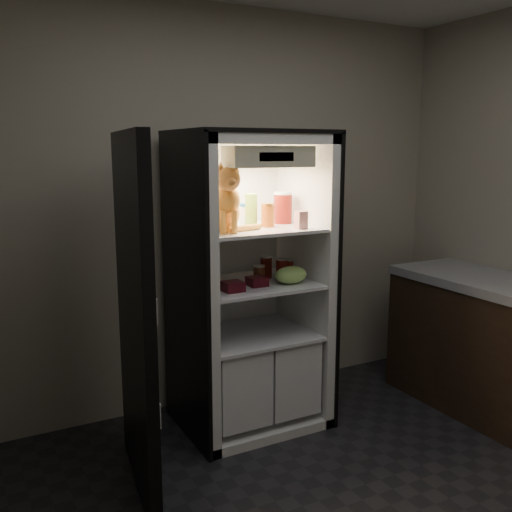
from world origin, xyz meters
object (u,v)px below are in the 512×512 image
(condiment_jar, at_px, (259,273))
(grape_bag, at_px, (291,275))
(refrigerator, at_px, (247,303))
(soda_can_a, at_px, (266,267))
(berry_box_left, at_px, (233,286))
(salsa_jar, at_px, (268,215))
(soda_can_b, at_px, (288,269))
(mayo_tub, at_px, (247,214))
(soda_can_c, at_px, (282,269))
(berry_box_right, at_px, (257,281))
(pepper_jar, at_px, (283,208))
(parmesan_shaker, at_px, (251,210))
(cream_carton, at_px, (301,220))
(tabby_cat, at_px, (224,205))

(condiment_jar, xyz_separation_m, grape_bag, (0.14, -0.16, 0.00))
(refrigerator, height_order, soda_can_a, refrigerator)
(berry_box_left, bearing_deg, salsa_jar, 20.12)
(soda_can_b, bearing_deg, mayo_tub, 148.49)
(mayo_tub, relative_size, soda_can_c, 1.00)
(mayo_tub, xyz_separation_m, soda_can_a, (0.11, -0.05, -0.35))
(mayo_tub, distance_m, soda_can_a, 0.37)
(mayo_tub, height_order, condiment_jar, mayo_tub)
(berry_box_left, bearing_deg, berry_box_right, 15.39)
(soda_can_c, distance_m, condiment_jar, 0.15)
(condiment_jar, bearing_deg, salsa_jar, -65.75)
(pepper_jar, xyz_separation_m, grape_bag, (-0.06, -0.20, -0.40))
(mayo_tub, bearing_deg, berry_box_right, -102.28)
(soda_can_a, distance_m, berry_box_right, 0.23)
(refrigerator, height_order, pepper_jar, refrigerator)
(parmesan_shaker, distance_m, berry_box_right, 0.45)
(cream_carton, height_order, grape_bag, cream_carton)
(salsa_jar, bearing_deg, parmesan_shaker, 130.72)
(pepper_jar, relative_size, soda_can_c, 1.51)
(tabby_cat, xyz_separation_m, salsa_jar, (0.32, 0.05, -0.08))
(tabby_cat, xyz_separation_m, soda_can_b, (0.48, 0.07, -0.44))
(mayo_tub, xyz_separation_m, berry_box_right, (-0.05, -0.22, -0.39))
(soda_can_b, bearing_deg, tabby_cat, -171.57)
(salsa_jar, height_order, berry_box_left, salsa_jar)
(tabby_cat, relative_size, soda_can_b, 3.34)
(salsa_jar, height_order, grape_bag, salsa_jar)
(tabby_cat, relative_size, condiment_jar, 4.09)
(refrigerator, relative_size, tabby_cat, 4.59)
(pepper_jar, distance_m, soda_can_c, 0.40)
(pepper_jar, bearing_deg, condiment_jar, -167.28)
(cream_carton, xyz_separation_m, berry_box_left, (-0.43, 0.06, -0.37))
(refrigerator, bearing_deg, grape_bag, -44.44)
(soda_can_a, distance_m, grape_bag, 0.22)
(refrigerator, height_order, soda_can_c, refrigerator)
(pepper_jar, xyz_separation_m, soda_can_c, (-0.06, -0.09, -0.38))
(berry_box_right, bearing_deg, parmesan_shaker, 76.62)
(mayo_tub, bearing_deg, parmesan_shaker, -100.36)
(salsa_jar, bearing_deg, pepper_jar, 31.58)
(pepper_jar, bearing_deg, berry_box_right, -149.77)
(pepper_jar, xyz_separation_m, soda_can_b, (-0.00, -0.08, -0.39))
(condiment_jar, relative_size, grape_bag, 0.47)
(mayo_tub, distance_m, soda_can_b, 0.44)
(soda_can_b, relative_size, grape_bag, 0.58)
(soda_can_a, distance_m, berry_box_left, 0.41)
(soda_can_b, height_order, berry_box_right, soda_can_b)
(salsa_jar, xyz_separation_m, berry_box_right, (-0.11, -0.06, -0.40))
(soda_can_b, bearing_deg, soda_can_a, 144.09)
(soda_can_c, bearing_deg, grape_bag, -90.31)
(refrigerator, height_order, tabby_cat, refrigerator)
(soda_can_b, distance_m, berry_box_left, 0.48)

